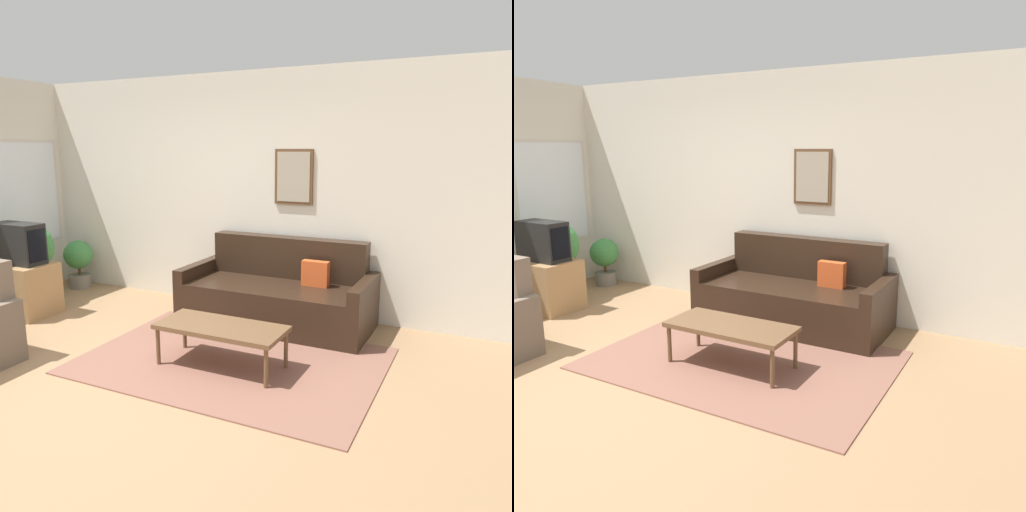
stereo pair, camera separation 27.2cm
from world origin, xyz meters
TOP-DOWN VIEW (x-y plane):
  - ground_plane at (0.00, 0.00)m, footprint 16.00×16.00m
  - area_rug at (0.83, 0.90)m, footprint 2.59×1.80m
  - wall_back at (0.01, 2.46)m, footprint 8.00×0.09m
  - couch at (0.81, 1.99)m, footprint 2.01×0.90m
  - coffee_table at (0.80, 0.76)m, footprint 1.11×0.49m
  - tv_stand at (-1.96, 1.04)m, footprint 0.73×0.52m
  - tv at (-1.96, 1.04)m, footprint 0.61×0.28m
  - potted_plant_tall at (-2.14, 1.32)m, footprint 0.60×0.60m
  - potted_plant_by_window at (-2.18, 2.14)m, footprint 0.38×0.38m

SIDE VIEW (x-z plane):
  - ground_plane at x=0.00m, z-range 0.00..0.00m
  - area_rug at x=0.83m, z-range 0.00..0.01m
  - tv_stand at x=-1.96m, z-range 0.00..0.59m
  - couch at x=0.81m, z-range -0.14..0.76m
  - coffee_table at x=0.80m, z-range 0.16..0.54m
  - potted_plant_by_window at x=-2.18m, z-range 0.06..0.71m
  - potted_plant_tall at x=-2.14m, z-range 0.17..1.18m
  - tv at x=-1.96m, z-range 0.59..1.05m
  - wall_back at x=0.01m, z-range 0.00..2.70m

